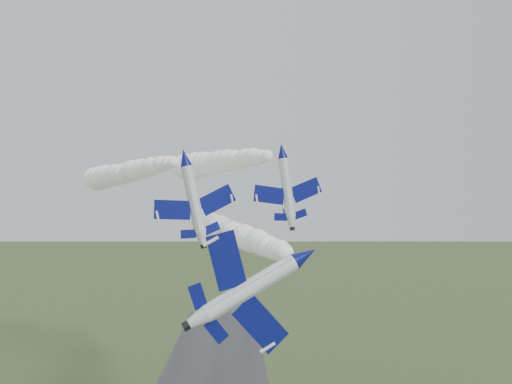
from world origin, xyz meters
TOP-DOWN VIEW (x-y plane):
  - jet_lead at (10.57, -10.16)m, footprint 5.56×12.81m
  - smoke_trail_jet_lead at (3.76, 25.49)m, footprint 18.29×65.39m
  - jet_pair_left at (-2.36, 20.53)m, footprint 11.62×13.71m
  - smoke_trail_jet_pair_left at (-17.66, 56.33)m, footprint 30.56×68.20m
  - jet_pair_right at (11.16, 20.02)m, footprint 10.20×11.90m
  - smoke_trail_jet_pair_right at (1.23, 48.47)m, footprint 23.36×53.76m

SIDE VIEW (x-z plane):
  - jet_lead at x=10.57m, z-range 26.87..36.23m
  - smoke_trail_jet_lead at x=3.76m, z-range 30.61..35.29m
  - jet_pair_left at x=-2.36m, z-range 41.31..45.43m
  - smoke_trail_jet_pair_left at x=-17.66m, z-range 41.38..47.01m
  - jet_pair_right at x=11.16m, z-range 42.68..45.86m
  - smoke_trail_jet_pair_right at x=1.23m, z-range 42.74..48.32m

